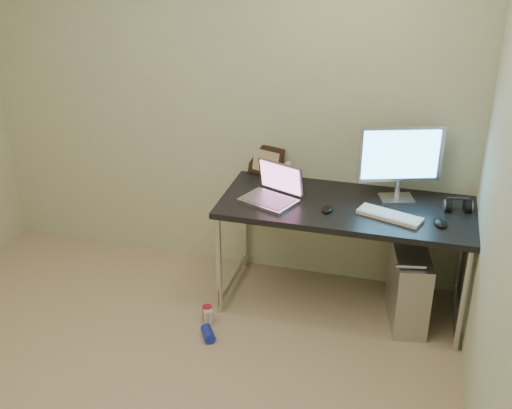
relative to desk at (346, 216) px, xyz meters
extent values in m
cube|color=beige|center=(-0.95, 0.35, 0.58)|extent=(3.50, 0.02, 2.50)
cube|color=beige|center=(0.80, -1.40, 0.58)|extent=(0.02, 3.50, 2.50)
cube|color=black|center=(0.00, 0.00, 0.06)|extent=(1.60, 0.70, 0.04)
cylinder|color=silver|center=(-0.76, -0.31, -0.32)|extent=(0.04, 0.04, 0.71)
cylinder|color=silver|center=(-0.76, 0.31, -0.32)|extent=(0.04, 0.04, 0.71)
cylinder|color=silver|center=(0.76, -0.31, -0.32)|extent=(0.04, 0.04, 0.71)
cylinder|color=silver|center=(0.76, 0.31, -0.32)|extent=(0.04, 0.04, 0.71)
cylinder|color=silver|center=(-0.76, 0.00, -0.59)|extent=(0.04, 0.62, 0.04)
cylinder|color=silver|center=(0.76, 0.00, -0.59)|extent=(0.04, 0.62, 0.04)
cube|color=#B6B7BC|center=(0.44, -0.07, -0.42)|extent=(0.30, 0.51, 0.50)
cylinder|color=#B9B8C0|center=(0.44, -0.27, -0.15)|extent=(0.18, 0.06, 0.02)
cylinder|color=#B9B8C0|center=(0.44, 0.13, -0.15)|extent=(0.18, 0.06, 0.02)
cylinder|color=black|center=(0.39, 0.30, -0.27)|extent=(0.01, 0.16, 0.69)
cylinder|color=black|center=(0.48, 0.28, -0.29)|extent=(0.02, 0.11, 0.71)
cylinder|color=#B01932|center=(-0.81, -0.43, -0.61)|extent=(0.07, 0.07, 0.11)
cylinder|color=silver|center=(-0.79, -0.47, -0.62)|extent=(0.08, 0.08, 0.11)
cylinder|color=#1B2DC6|center=(-0.74, -0.61, -0.64)|extent=(0.13, 0.15, 0.07)
cube|color=#B9B8C0|center=(-0.49, -0.10, 0.09)|extent=(0.40, 0.35, 0.02)
cube|color=gray|center=(-0.49, -0.10, 0.10)|extent=(0.35, 0.29, 0.00)
cube|color=gray|center=(-0.44, 0.03, 0.20)|extent=(0.33, 0.17, 0.22)
cube|color=#80486C|center=(-0.44, 0.02, 0.20)|extent=(0.29, 0.15, 0.19)
cube|color=#B9B8C0|center=(0.30, 0.16, 0.09)|extent=(0.25, 0.21, 0.02)
cylinder|color=#B9B8C0|center=(0.30, 0.18, 0.15)|extent=(0.03, 0.03, 0.12)
cube|color=#B9B8C0|center=(0.30, 0.17, 0.39)|extent=(0.51, 0.20, 0.37)
cube|color=#4CB8FA|center=(0.30, 0.15, 0.39)|extent=(0.46, 0.16, 0.32)
cube|color=white|center=(0.28, -0.11, 0.09)|extent=(0.41, 0.25, 0.02)
ellipsoid|color=black|center=(0.58, -0.13, 0.10)|extent=(0.10, 0.13, 0.04)
ellipsoid|color=black|center=(-0.10, -0.12, 0.10)|extent=(0.07, 0.11, 0.04)
cylinder|color=black|center=(0.62, 0.10, 0.11)|extent=(0.06, 0.10, 0.10)
cylinder|color=black|center=(0.74, 0.10, 0.11)|extent=(0.06, 0.10, 0.10)
cube|color=black|center=(0.68, 0.10, 0.16)|extent=(0.13, 0.04, 0.01)
cube|color=black|center=(-0.61, 0.33, 0.19)|extent=(0.28, 0.16, 0.22)
cylinder|color=silver|center=(-0.45, 0.28, 0.13)|extent=(0.01, 0.01, 0.10)
cylinder|color=white|center=(-0.45, 0.28, 0.19)|extent=(0.05, 0.04, 0.04)
camera|label=1|loc=(0.42, -3.68, 1.86)|focal=45.00mm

